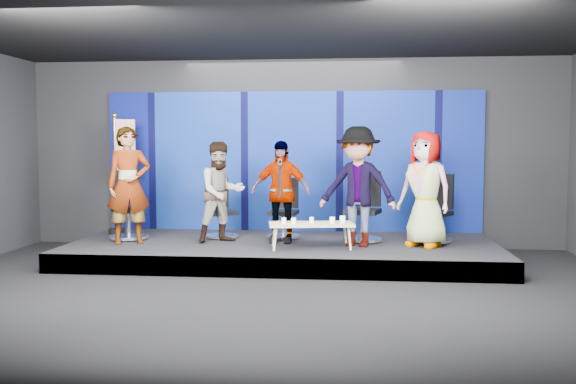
% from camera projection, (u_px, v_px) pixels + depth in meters
% --- Properties ---
extents(ground, '(10.00, 10.00, 0.00)m').
position_uv_depth(ground, '(262.00, 295.00, 8.19)').
color(ground, black).
rests_on(ground, ground).
extents(room_walls, '(10.02, 8.02, 3.51)m').
position_uv_depth(room_walls, '(262.00, 104.00, 8.01)').
color(room_walls, black).
rests_on(room_walls, ground).
extents(riser, '(7.00, 3.00, 0.30)m').
position_uv_depth(riser, '(284.00, 251.00, 10.66)').
color(riser, black).
rests_on(riser, ground).
extents(backdrop, '(7.00, 0.08, 2.60)m').
position_uv_depth(backdrop, '(292.00, 161.00, 11.99)').
color(backdrop, '#06084D').
rests_on(backdrop, riser).
extents(chair_a, '(0.89, 0.89, 1.18)m').
position_uv_depth(chair_a, '(128.00, 216.00, 10.98)').
color(chair_a, silver).
rests_on(chair_a, riser).
extents(panelist_a, '(0.83, 0.72, 1.91)m').
position_uv_depth(panelist_a, '(129.00, 185.00, 10.45)').
color(panelist_a, black).
rests_on(panelist_a, riser).
extents(chair_b, '(0.80, 0.80, 1.03)m').
position_uv_depth(chair_b, '(221.00, 218.00, 11.13)').
color(chair_b, silver).
rests_on(chair_b, riser).
extents(panelist_b, '(1.02, 0.97, 1.67)m').
position_uv_depth(panelist_b, '(221.00, 192.00, 10.60)').
color(panelist_b, black).
rests_on(panelist_b, riser).
extents(chair_c, '(0.64, 0.64, 1.04)m').
position_uv_depth(chair_c, '(284.00, 218.00, 11.11)').
color(chair_c, silver).
rests_on(chair_c, riser).
extents(panelist_c, '(1.02, 0.51, 1.68)m').
position_uv_depth(panelist_c, '(281.00, 192.00, 10.57)').
color(panelist_c, black).
rests_on(panelist_c, riser).
extents(chair_d, '(0.81, 0.81, 1.18)m').
position_uv_depth(chair_d, '(363.00, 218.00, 10.72)').
color(chair_d, silver).
rests_on(chair_d, riser).
extents(panelist_d, '(1.37, 1.00, 1.91)m').
position_uv_depth(panelist_d, '(358.00, 186.00, 10.19)').
color(panelist_d, black).
rests_on(panelist_d, riser).
extents(chair_e, '(0.89, 0.89, 1.13)m').
position_uv_depth(chair_e, '(434.00, 220.00, 10.61)').
color(chair_e, silver).
rests_on(chair_e, riser).
extents(panelist_e, '(1.07, 1.00, 1.83)m').
position_uv_depth(panelist_e, '(425.00, 189.00, 10.13)').
color(panelist_e, black).
rests_on(panelist_e, riser).
extents(coffee_table, '(1.38, 0.75, 0.40)m').
position_uv_depth(coffee_table, '(311.00, 225.00, 9.98)').
color(coffee_table, '#A2855E').
rests_on(coffee_table, riser).
extents(mug_a, '(0.07, 0.07, 0.08)m').
position_uv_depth(mug_a, '(284.00, 220.00, 9.95)').
color(mug_a, white).
rests_on(mug_a, coffee_table).
extents(mug_b, '(0.07, 0.07, 0.09)m').
position_uv_depth(mug_b, '(294.00, 221.00, 9.89)').
color(mug_b, white).
rests_on(mug_b, coffee_table).
extents(mug_c, '(0.07, 0.07, 0.08)m').
position_uv_depth(mug_c, '(312.00, 220.00, 10.03)').
color(mug_c, white).
rests_on(mug_c, coffee_table).
extents(mug_d, '(0.08, 0.08, 0.10)m').
position_uv_depth(mug_d, '(332.00, 220.00, 9.94)').
color(mug_d, white).
rests_on(mug_d, coffee_table).
extents(mug_e, '(0.09, 0.09, 0.10)m').
position_uv_depth(mug_e, '(343.00, 219.00, 10.04)').
color(mug_e, white).
rests_on(mug_e, coffee_table).
extents(flag_stand, '(0.47, 0.33, 2.19)m').
position_uv_depth(flag_stand, '(122.00, 170.00, 11.62)').
color(flag_stand, black).
rests_on(flag_stand, riser).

